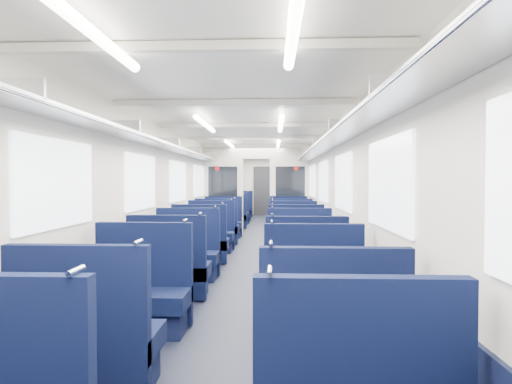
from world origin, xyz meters
TOP-DOWN VIEW (x-y plane):
  - floor at (0.00, 0.00)m, footprint 2.80×18.00m
  - ceiling at (0.00, 0.00)m, footprint 2.80×18.00m
  - wall_left at (-1.40, 0.00)m, footprint 0.02×18.00m
  - dado_left at (-1.39, 0.00)m, footprint 0.03×17.90m
  - wall_right at (1.40, 0.00)m, footprint 0.02×18.00m
  - dado_right at (1.39, 0.00)m, footprint 0.03×17.90m
  - wall_far at (0.00, 9.00)m, footprint 2.80×0.02m
  - luggage_rack_left at (-1.21, 0.00)m, footprint 0.36×17.40m
  - luggage_rack_right at (1.21, 0.00)m, footprint 0.36×17.40m
  - windows at (0.00, -0.46)m, footprint 2.78×15.60m
  - ceiling_fittings at (0.00, -0.26)m, footprint 2.70×16.06m
  - end_door at (0.00, 8.94)m, footprint 0.75×0.06m
  - bulkhead at (-0.00, 2.41)m, footprint 2.80×0.10m
  - seat_4 at (-0.83, -5.92)m, footprint 0.95×0.52m
  - seat_5 at (0.83, -5.96)m, footprint 0.95×0.52m
  - seat_6 at (-0.83, -4.72)m, footprint 0.95×0.52m
  - seat_7 at (0.83, -4.78)m, footprint 0.95×0.52m
  - seat_8 at (-0.83, -3.58)m, footprint 0.95×0.52m
  - seat_9 at (0.83, -3.68)m, footprint 0.95×0.52m
  - seat_10 at (-0.83, -2.54)m, footprint 0.95×0.52m
  - seat_11 at (0.83, -2.50)m, footprint 0.95×0.52m
  - seat_12 at (-0.83, -1.34)m, footprint 0.95×0.52m
  - seat_13 at (0.83, -1.29)m, footprint 0.95×0.52m
  - seat_14 at (-0.83, -0.14)m, footprint 0.95×0.52m
  - seat_15 at (0.83, -0.33)m, footprint 0.95×0.52m
  - seat_16 at (-0.83, 0.88)m, footprint 0.95×0.52m
  - seat_17 at (0.83, 0.87)m, footprint 0.95×0.52m
  - seat_18 at (-0.83, 1.97)m, footprint 0.95×0.52m
  - seat_19 at (0.83, 2.19)m, footprint 0.95×0.52m
  - seat_20 at (-0.83, 4.03)m, footprint 0.95×0.52m
  - seat_21 at (0.83, 4.06)m, footprint 0.95×0.52m
  - seat_22 at (-0.83, 5.17)m, footprint 0.95×0.52m
  - seat_23 at (0.83, 5.27)m, footprint 0.95×0.52m
  - seat_24 at (-0.83, 6.39)m, footprint 0.95×0.52m
  - seat_25 at (0.83, 6.47)m, footprint 0.95×0.52m
  - seat_26 at (-0.83, 7.52)m, footprint 0.95×0.52m
  - seat_27 at (0.83, 7.45)m, footprint 0.95×0.52m

SIDE VIEW (x-z plane):
  - floor at x=0.00m, z-range -0.01..0.01m
  - seat_4 at x=-0.83m, z-range -0.21..0.86m
  - seat_5 at x=0.83m, z-range -0.21..0.86m
  - seat_6 at x=-0.83m, z-range -0.21..0.86m
  - seat_7 at x=0.83m, z-range -0.21..0.86m
  - seat_8 at x=-0.83m, z-range -0.21..0.86m
  - seat_9 at x=0.83m, z-range -0.21..0.86m
  - seat_10 at x=-0.83m, z-range -0.21..0.86m
  - seat_11 at x=0.83m, z-range -0.21..0.86m
  - seat_12 at x=-0.83m, z-range -0.21..0.86m
  - seat_13 at x=0.83m, z-range -0.21..0.86m
  - seat_14 at x=-0.83m, z-range -0.21..0.86m
  - seat_15 at x=0.83m, z-range -0.21..0.86m
  - seat_16 at x=-0.83m, z-range -0.21..0.86m
  - seat_17 at x=0.83m, z-range -0.21..0.86m
  - seat_18 at x=-0.83m, z-range -0.21..0.86m
  - seat_19 at x=0.83m, z-range -0.21..0.86m
  - seat_20 at x=-0.83m, z-range -0.21..0.86m
  - seat_21 at x=0.83m, z-range -0.21..0.86m
  - seat_22 at x=-0.83m, z-range -0.21..0.86m
  - seat_23 at x=0.83m, z-range -0.21..0.86m
  - seat_24 at x=-0.83m, z-range -0.21..0.86m
  - seat_25 at x=0.83m, z-range -0.21..0.86m
  - seat_26 at x=-0.83m, z-range -0.21..0.86m
  - seat_27 at x=0.83m, z-range -0.21..0.86m
  - dado_left at x=-1.39m, z-range 0.00..0.70m
  - dado_right at x=1.39m, z-range 0.00..0.70m
  - end_door at x=0.00m, z-range 0.00..2.00m
  - wall_left at x=-1.40m, z-range 0.00..2.35m
  - wall_right at x=1.40m, z-range 0.00..2.35m
  - wall_far at x=0.00m, z-range 0.00..2.35m
  - bulkhead at x=0.00m, z-range 0.06..2.41m
  - windows at x=0.00m, z-range 1.04..1.79m
  - luggage_rack_left at x=-1.21m, z-range 1.88..2.06m
  - luggage_rack_right at x=1.21m, z-range 1.88..2.06m
  - ceiling_fittings at x=0.00m, z-range 2.23..2.35m
  - ceiling at x=0.00m, z-range 2.35..2.35m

